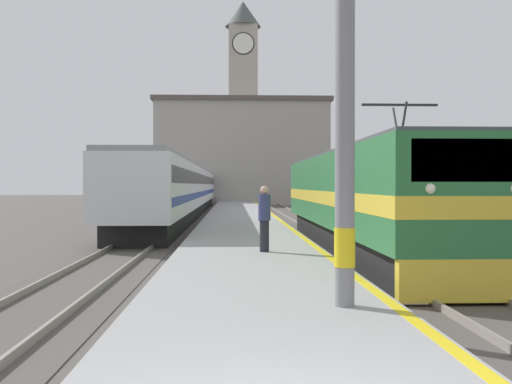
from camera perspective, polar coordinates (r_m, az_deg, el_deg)
name	(u,v)px	position (r m, az deg, el deg)	size (l,w,h in m)	color
ground_plane	(241,224)	(34.58, -1.41, -3.09)	(200.00, 200.00, 0.00)	#514C47
platform	(243,227)	(29.58, -1.26, -3.32)	(4.24, 140.00, 0.43)	#999999
rail_track_near	(322,230)	(29.92, 6.30, -3.62)	(2.83, 140.00, 0.16)	#514C47
rail_track_far	(160,231)	(29.80, -9.12, -3.65)	(2.84, 140.00, 0.16)	#514C47
locomotive_train	(361,199)	(21.06, 9.92, -0.69)	(2.92, 19.60, 4.43)	black
passenger_train	(188,189)	(47.72, -6.53, 0.31)	(2.92, 54.73, 3.62)	black
catenary_mast	(351,61)	(9.44, 9.04, 12.26)	(3.04, 0.32, 7.58)	gray
person_on_platform	(264,217)	(16.56, 0.80, -2.38)	(0.34, 0.34, 1.82)	#23232D
clock_tower	(243,95)	(84.75, -1.25, 9.19)	(4.96, 4.96, 27.93)	#ADA393
station_building	(242,152)	(70.95, -1.35, 3.82)	(20.44, 8.52, 12.27)	#A8A399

